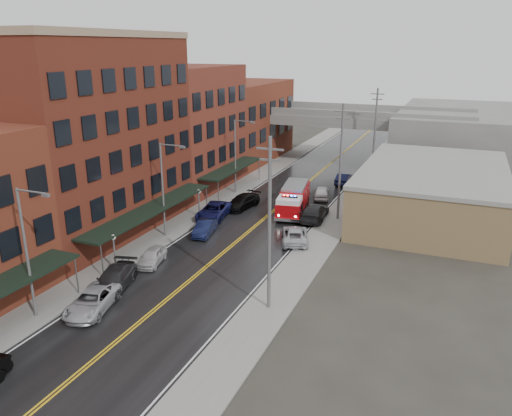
% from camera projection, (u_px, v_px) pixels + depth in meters
% --- Properties ---
extents(road, '(11.00, 160.00, 0.02)m').
position_uv_depth(road, '(256.00, 226.00, 50.26)').
color(road, black).
rests_on(road, ground).
extents(sidewalk_left, '(3.00, 160.00, 0.15)m').
position_uv_depth(sidewalk_left, '(192.00, 216.00, 52.89)').
color(sidewalk_left, slate).
rests_on(sidewalk_left, ground).
extents(sidewalk_right, '(3.00, 160.00, 0.15)m').
position_uv_depth(sidewalk_right, '(326.00, 235.00, 47.59)').
color(sidewalk_right, slate).
rests_on(sidewalk_right, ground).
extents(curb_left, '(0.30, 160.00, 0.15)m').
position_uv_depth(curb_left, '(206.00, 218.00, 52.29)').
color(curb_left, gray).
rests_on(curb_left, ground).
extents(curb_right, '(0.30, 160.00, 0.15)m').
position_uv_depth(curb_right, '(309.00, 233.00, 48.19)').
color(curb_right, gray).
rests_on(curb_right, ground).
extents(brick_building_b, '(9.00, 20.00, 18.00)m').
position_uv_depth(brick_building_b, '(94.00, 140.00, 46.14)').
color(brick_building_b, '#5F2719').
rests_on(brick_building_b, ground).
extents(brick_building_c, '(9.00, 15.00, 15.00)m').
position_uv_depth(brick_building_c, '(189.00, 128.00, 61.98)').
color(brick_building_c, maroon).
rests_on(brick_building_c, ground).
extents(brick_building_far, '(9.00, 20.00, 12.00)m').
position_uv_depth(brick_building_far, '(245.00, 122.00, 77.82)').
color(brick_building_far, brown).
rests_on(brick_building_far, ground).
extents(tan_building, '(14.00, 22.00, 5.00)m').
position_uv_depth(tan_building, '(432.00, 193.00, 52.46)').
color(tan_building, olive).
rests_on(tan_building, ground).
extents(right_far_block, '(18.00, 30.00, 8.00)m').
position_uv_depth(right_far_block, '(460.00, 135.00, 77.63)').
color(right_far_block, slate).
rests_on(right_far_block, ground).
extents(awning_1, '(2.60, 18.00, 3.09)m').
position_uv_depth(awning_1, '(151.00, 209.00, 45.90)').
color(awning_1, black).
rests_on(awning_1, ground).
extents(awning_2, '(2.60, 13.00, 3.09)m').
position_uv_depth(awning_2, '(232.00, 168.00, 61.28)').
color(awning_2, black).
rests_on(awning_2, ground).
extents(globe_lamp_1, '(0.44, 0.44, 3.12)m').
position_uv_depth(globe_lamp_1, '(114.00, 244.00, 39.57)').
color(globe_lamp_1, '#59595B').
rests_on(globe_lamp_1, ground).
extents(globe_lamp_2, '(0.44, 0.44, 3.12)m').
position_uv_depth(globe_lamp_2, '(199.00, 197.00, 51.87)').
color(globe_lamp_2, '#59595B').
rests_on(globe_lamp_2, ground).
extents(street_lamp_0, '(2.64, 0.22, 9.00)m').
position_uv_depth(street_lamp_0, '(28.00, 246.00, 31.70)').
color(street_lamp_0, '#59595B').
rests_on(street_lamp_0, ground).
extents(street_lamp_1, '(2.64, 0.22, 9.00)m').
position_uv_depth(street_lamp_1, '(165.00, 184.00, 45.76)').
color(street_lamp_1, '#59595B').
rests_on(street_lamp_1, ground).
extents(street_lamp_2, '(2.64, 0.22, 9.00)m').
position_uv_depth(street_lamp_2, '(237.00, 152.00, 59.81)').
color(street_lamp_2, '#59595B').
rests_on(street_lamp_2, ground).
extents(utility_pole_0, '(1.80, 0.24, 12.00)m').
position_uv_depth(utility_pole_0, '(269.00, 223.00, 32.51)').
color(utility_pole_0, '#59595B').
rests_on(utility_pole_0, ground).
extents(utility_pole_1, '(1.80, 0.24, 12.00)m').
position_uv_depth(utility_pole_1, '(341.00, 161.00, 50.08)').
color(utility_pole_1, '#59595B').
rests_on(utility_pole_1, ground).
extents(utility_pole_2, '(1.80, 0.24, 12.00)m').
position_uv_depth(utility_pole_2, '(375.00, 131.00, 67.65)').
color(utility_pole_2, '#59595B').
rests_on(utility_pole_2, ground).
extents(overpass, '(40.00, 10.00, 7.50)m').
position_uv_depth(overpass, '(335.00, 123.00, 76.52)').
color(overpass, slate).
rests_on(overpass, ground).
extents(fire_truck, '(4.26, 8.38, 2.94)m').
position_uv_depth(fire_truck, '(293.00, 199.00, 53.75)').
color(fire_truck, '#9D070B').
rests_on(fire_truck, ground).
extents(parked_car_left_2, '(3.51, 5.56, 1.43)m').
position_uv_depth(parked_car_left_2, '(92.00, 301.00, 34.05)').
color(parked_car_left_2, '#A7A9AF').
rests_on(parked_car_left_2, ground).
extents(parked_car_left_3, '(3.50, 5.75, 1.56)m').
position_uv_depth(parked_car_left_3, '(114.00, 280.00, 37.03)').
color(parked_car_left_3, black).
rests_on(parked_car_left_3, ground).
extents(parked_car_left_4, '(2.39, 4.13, 1.32)m').
position_uv_depth(parked_car_left_4, '(152.00, 256.00, 41.36)').
color(parked_car_left_4, '#BCBCBC').
rests_on(parked_car_left_4, ground).
extents(parked_car_left_5, '(2.23, 4.37, 1.38)m').
position_uv_depth(parked_car_left_5, '(205.00, 228.00, 47.79)').
color(parked_car_left_5, black).
rests_on(parked_car_left_5, ground).
extents(parked_car_left_6, '(3.27, 5.92, 1.57)m').
position_uv_depth(parked_car_left_6, '(214.00, 211.00, 52.34)').
color(parked_car_left_6, '#13154A').
rests_on(parked_car_left_6, ground).
extents(parked_car_left_7, '(2.99, 5.46, 1.50)m').
position_uv_depth(parked_car_left_7, '(242.00, 202.00, 55.55)').
color(parked_car_left_7, black).
rests_on(parked_car_left_7, ground).
extents(parked_car_right_0, '(3.90, 5.57, 1.41)m').
position_uv_depth(parked_car_right_0, '(295.00, 235.00, 45.93)').
color(parked_car_right_0, '#AFB1B7').
rests_on(parked_car_right_0, ground).
extents(parked_car_right_1, '(2.76, 5.90, 1.67)m').
position_uv_depth(parked_car_right_1, '(314.00, 212.00, 51.91)').
color(parked_car_right_1, '#262528').
rests_on(parked_car_right_1, ground).
extents(parked_car_right_2, '(2.77, 4.69, 1.50)m').
position_uv_depth(parked_car_right_2, '(322.00, 192.00, 59.09)').
color(parked_car_right_2, silver).
rests_on(parked_car_right_2, ground).
extents(parked_car_right_3, '(1.60, 4.49, 1.48)m').
position_uv_depth(parked_car_right_3, '(344.00, 179.00, 65.21)').
color(parked_car_right_3, black).
rests_on(parked_car_right_3, ground).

